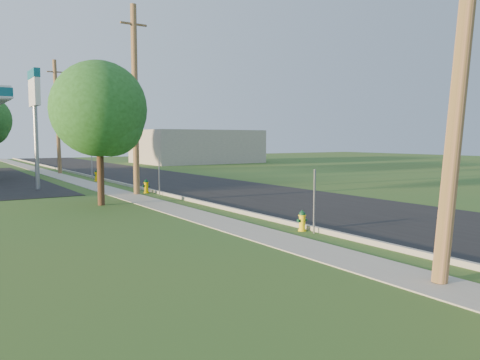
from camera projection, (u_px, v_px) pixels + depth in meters
name	position (u px, v px, depth m)	size (l,w,h in m)	color
ground_plane	(429.00, 265.00, 10.90)	(140.00, 140.00, 0.00)	#2D5A24
road	(297.00, 202.00, 21.69)	(8.00, 120.00, 0.02)	black
curb	(224.00, 208.00, 19.49)	(0.15, 120.00, 0.15)	#9D9B91
sidewalk	(186.00, 213.00, 18.53)	(1.50, 120.00, 0.03)	gray
utility_pole_near	(463.00, 45.00, 9.32)	(1.40, 0.32, 9.48)	brown
utility_pole_mid	(135.00, 100.00, 24.27)	(1.40, 0.32, 9.80)	brown
utility_pole_far	(57.00, 117.00, 39.25)	(1.40, 0.32, 9.50)	brown
sign_post_near	(314.00, 201.00, 14.45)	(0.05, 0.04, 2.00)	gray
sign_post_mid	(159.00, 176.00, 24.26)	(0.05, 0.04, 2.00)	gray
sign_post_far	(92.00, 165.00, 34.40)	(0.05, 0.04, 2.00)	gray
price_pylon	(34.00, 95.00, 26.66)	(0.34, 2.04, 6.85)	gray
distant_building	(197.00, 146.00, 58.02)	(14.00, 10.00, 4.00)	gray
tree_verge	(102.00, 113.00, 20.38)	(4.17, 4.17, 6.33)	#3A2514
hydrant_near	(302.00, 221.00, 14.86)	(0.35, 0.31, 0.68)	yellow
hydrant_mid	(146.00, 186.00, 25.33)	(0.39, 0.35, 0.76)	#F0CA00
hydrant_far	(97.00, 175.00, 32.47)	(0.43, 0.38, 0.82)	#F3BF05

